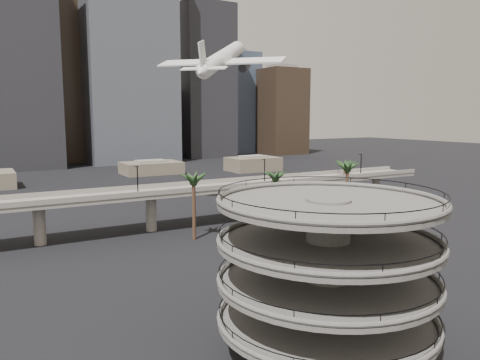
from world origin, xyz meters
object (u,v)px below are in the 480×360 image
parking_ramp (327,262)px  airborne_jet (222,59)px  car_a (315,284)px  car_b (287,256)px  overpass (198,193)px  car_c (413,253)px

parking_ramp → airborne_jet: size_ratio=0.78×
car_a → car_b: bearing=-5.9°
parking_ramp → car_b: 32.95m
parking_ramp → car_a: size_ratio=5.65×
overpass → car_c: 46.75m
overpass → car_b: (2.15, -31.19, -6.62)m
car_a → car_b: 13.59m
overpass → car_b: size_ratio=29.61×
car_a → airborne_jet: bearing=-1.8°
airborne_jet → overpass: bearing=179.1°
airborne_jet → car_b: (-10.35, -43.30, -37.63)m
overpass → car_b: 31.96m
parking_ramp → car_a: (10.78, 14.94, -9.17)m
parking_ramp → car_a: 20.58m
parking_ramp → car_c: parking_ramp is taller
car_b → airborne_jet: bearing=-20.9°
parking_ramp → overpass: size_ratio=0.17×
car_a → car_b: (4.37, 12.86, 0.05)m
car_b → overpass: bearing=-3.5°
overpass → parking_ramp: bearing=-102.4°
parking_ramp → airborne_jet: 80.74m
parking_ramp → car_b: size_ratio=5.06×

